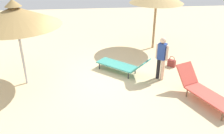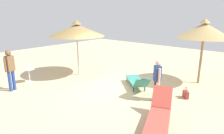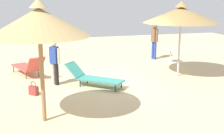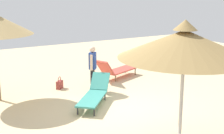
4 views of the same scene
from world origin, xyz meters
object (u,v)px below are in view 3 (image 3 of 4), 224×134
at_px(lounge_chair_front, 93,77).
at_px(handbag, 34,90).
at_px(side_table_round, 171,53).
at_px(parasol_umbrella_back, 181,15).
at_px(person_standing_near_right, 154,39).
at_px(parasol_umbrella_far_left, 39,22).
at_px(lounge_chair_far_right, 28,66).
at_px(person_standing_center, 54,60).

relative_size(lounge_chair_front, handbag, 4.33).
bearing_deg(handbag, side_table_round, 115.87).
bearing_deg(handbag, parasol_umbrella_back, 97.95).
bearing_deg(person_standing_near_right, lounge_chair_front, -46.84).
relative_size(parasol_umbrella_far_left, side_table_round, 4.47).
bearing_deg(side_table_round, lounge_chair_front, -58.11).
relative_size(lounge_chair_front, side_table_round, 2.88).
height_order(person_standing_near_right, side_table_round, person_standing_near_right).
bearing_deg(parasol_umbrella_back, handbag, -82.05).
bearing_deg(parasol_umbrella_back, side_table_round, 159.77).
height_order(lounge_chair_far_right, person_standing_near_right, person_standing_near_right).
relative_size(parasol_umbrella_back, lounge_chair_far_right, 1.35).
xyz_separation_m(parasol_umbrella_far_left, person_standing_near_right, (-6.12, 5.67, -1.44)).
height_order(parasol_umbrella_far_left, lounge_chair_far_right, parasol_umbrella_far_left).
height_order(person_standing_near_right, handbag, person_standing_near_right).
distance_m(lounge_chair_far_right, handbag, 2.42).
bearing_deg(lounge_chair_front, parasol_umbrella_far_left, -35.81).
distance_m(person_standing_near_right, person_standing_center, 5.97).
xyz_separation_m(lounge_chair_far_right, side_table_round, (-0.65, 6.41, 0.07)).
distance_m(parasol_umbrella_back, person_standing_center, 4.92).
bearing_deg(person_standing_center, parasol_umbrella_back, 87.77).
height_order(parasol_umbrella_far_left, lounge_chair_front, parasol_umbrella_far_left).
xyz_separation_m(person_standing_near_right, side_table_round, (0.97, 0.41, -0.55)).
distance_m(parasol_umbrella_back, lounge_chair_front, 4.02).
bearing_deg(side_table_round, handbag, -64.13).
height_order(lounge_chair_far_right, handbag, lounge_chair_far_right).
height_order(lounge_chair_far_right, person_standing_center, person_standing_center).
bearing_deg(lounge_chair_far_right, parasol_umbrella_far_left, 4.14).
bearing_deg(parasol_umbrella_far_left, person_standing_near_right, 137.19).
distance_m(person_standing_near_right, side_table_round, 1.19).
relative_size(person_standing_near_right, person_standing_center, 1.11).
xyz_separation_m(parasol_umbrella_far_left, handbag, (-2.11, -0.21, -2.28)).
distance_m(parasol_umbrella_far_left, handbag, 3.11).
bearing_deg(side_table_round, person_standing_center, -69.13).
distance_m(parasol_umbrella_far_left, person_standing_near_right, 8.47).
xyz_separation_m(lounge_chair_front, lounge_chair_far_right, (-2.02, -2.12, 0.04)).
relative_size(lounge_chair_far_right, person_standing_near_right, 1.22).
xyz_separation_m(parasol_umbrella_back, lounge_chair_far_right, (-1.64, -5.57, -1.98)).
height_order(parasol_umbrella_back, person_standing_center, parasol_umbrella_back).
bearing_deg(lounge_chair_front, person_standing_near_right, 133.16).
distance_m(lounge_chair_far_right, side_table_round, 6.44).
height_order(parasol_umbrella_back, lounge_chair_front, parasol_umbrella_back).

